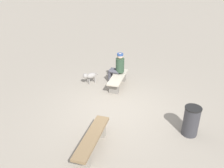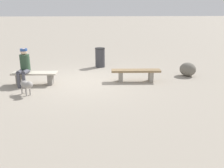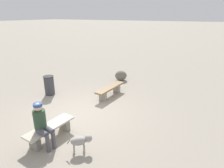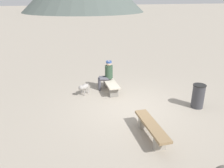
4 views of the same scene
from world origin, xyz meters
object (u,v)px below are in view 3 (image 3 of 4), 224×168
object	(u,v)px
seated_person	(42,122)
boulder	(121,76)
bench_left	(110,89)
dog	(81,141)
trash_bin	(49,85)
bench_right	(50,130)

from	to	relation	value
seated_person	boulder	world-z (taller)	seated_person
bench_left	seated_person	distance (m)	3.93
bench_left	dog	size ratio (longest dim) A/B	3.39
seated_person	trash_bin	size ratio (longest dim) A/B	1.45
seated_person	dog	world-z (taller)	seated_person
bench_left	trash_bin	distance (m)	2.77
bench_left	boulder	size ratio (longest dim) A/B	2.78
bench_left	boulder	world-z (taller)	boulder
bench_right	seated_person	size ratio (longest dim) A/B	1.24
bench_left	boulder	xyz separation A→B (m)	(-2.20, -0.56, -0.04)
boulder	trash_bin	bearing A→B (deg)	-29.77
bench_left	bench_right	distance (m)	3.60
trash_bin	boulder	bearing A→B (deg)	150.23
seated_person	bench_right	bearing A→B (deg)	-158.80
bench_right	dog	bearing A→B (deg)	93.43
bench_right	boulder	distance (m)	5.83
seated_person	trash_bin	bearing A→B (deg)	-126.28
seated_person	boulder	size ratio (longest dim) A/B	1.96
bench_left	seated_person	bearing A→B (deg)	5.56
bench_right	trash_bin	xyz separation A→B (m)	(-2.41, -2.54, 0.15)
trash_bin	boulder	distance (m)	3.91
dog	boulder	xyz separation A→B (m)	(-5.81, -1.74, -0.06)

